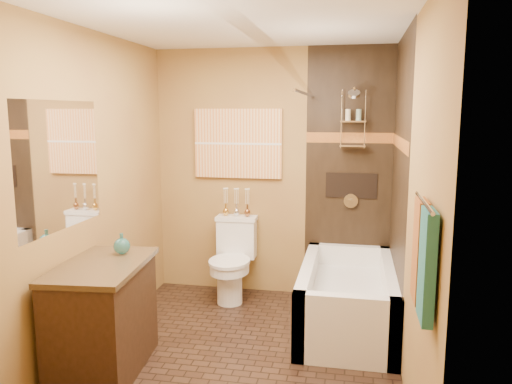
% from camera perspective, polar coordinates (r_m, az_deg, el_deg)
% --- Properties ---
extents(floor, '(3.00, 3.00, 0.00)m').
position_cam_1_polar(floor, '(4.03, -1.96, -18.51)').
color(floor, black).
rests_on(floor, ground).
extents(wall_left, '(0.02, 3.00, 2.50)m').
position_cam_1_polar(wall_left, '(4.07, -18.77, -0.12)').
color(wall_left, olive).
rests_on(wall_left, floor).
extents(wall_right, '(0.02, 3.00, 2.50)m').
position_cam_1_polar(wall_right, '(3.55, 17.15, -1.34)').
color(wall_right, olive).
rests_on(wall_right, floor).
extents(wall_back, '(2.40, 0.02, 2.50)m').
position_cam_1_polar(wall_back, '(5.08, 1.80, 2.14)').
color(wall_back, olive).
rests_on(wall_back, floor).
extents(wall_front, '(2.40, 0.02, 2.50)m').
position_cam_1_polar(wall_front, '(2.23, -10.99, -7.27)').
color(wall_front, olive).
rests_on(wall_front, floor).
extents(ceiling, '(3.00, 3.00, 0.00)m').
position_cam_1_polar(ceiling, '(3.62, -2.19, 19.14)').
color(ceiling, silver).
rests_on(ceiling, wall_back).
extents(alcove_tile_back, '(0.85, 0.01, 2.50)m').
position_cam_1_polar(alcove_tile_back, '(5.00, 10.58, 1.88)').
color(alcove_tile_back, black).
rests_on(alcove_tile_back, wall_back).
extents(alcove_tile_right, '(0.01, 1.50, 2.50)m').
position_cam_1_polar(alcove_tile_right, '(4.29, 15.99, 0.47)').
color(alcove_tile_right, black).
rests_on(alcove_tile_right, wall_right).
extents(mosaic_band_back, '(0.85, 0.01, 0.10)m').
position_cam_1_polar(mosaic_band_back, '(4.96, 10.71, 6.11)').
color(mosaic_band_back, brown).
rests_on(mosaic_band_back, alcove_tile_back).
extents(mosaic_band_right, '(0.01, 1.50, 0.10)m').
position_cam_1_polar(mosaic_band_right, '(4.25, 16.07, 5.41)').
color(mosaic_band_right, brown).
rests_on(mosaic_band_right, alcove_tile_right).
extents(alcove_niche, '(0.50, 0.01, 0.25)m').
position_cam_1_polar(alcove_niche, '(5.01, 10.83, 0.73)').
color(alcove_niche, black).
rests_on(alcove_niche, alcove_tile_back).
extents(shower_fixtures, '(0.24, 0.33, 1.16)m').
position_cam_1_polar(shower_fixtures, '(4.86, 11.01, 6.58)').
color(shower_fixtures, silver).
rests_on(shower_fixtures, floor).
extents(curtain_rod, '(0.03, 1.55, 0.03)m').
position_cam_1_polar(curtain_rod, '(4.25, 5.61, 11.13)').
color(curtain_rod, silver).
rests_on(curtain_rod, wall_back).
extents(towel_bar, '(0.02, 0.55, 0.02)m').
position_cam_1_polar(towel_bar, '(2.48, 18.67, -1.13)').
color(towel_bar, silver).
rests_on(towel_bar, wall_right).
extents(towel_teal, '(0.05, 0.22, 0.52)m').
position_cam_1_polar(towel_teal, '(2.42, 18.96, -7.99)').
color(towel_teal, '#1E6564').
rests_on(towel_teal, towel_bar).
extents(towel_rust, '(0.05, 0.22, 0.52)m').
position_cam_1_polar(towel_rust, '(2.67, 18.23, -6.36)').
color(towel_rust, '#93551A').
rests_on(towel_rust, towel_bar).
extents(sunset_painting, '(0.90, 0.04, 0.70)m').
position_cam_1_polar(sunset_painting, '(5.09, -2.07, 5.55)').
color(sunset_painting, orange).
rests_on(sunset_painting, wall_back).
extents(vanity_mirror, '(0.01, 1.00, 0.90)m').
position_cam_1_polar(vanity_mirror, '(3.73, -21.44, 2.81)').
color(vanity_mirror, white).
rests_on(vanity_mirror, wall_left).
extents(bathtub, '(0.80, 1.50, 0.55)m').
position_cam_1_polar(bathtub, '(4.54, 10.39, -12.33)').
color(bathtub, white).
rests_on(bathtub, floor).
extents(toilet, '(0.42, 0.61, 0.81)m').
position_cam_1_polar(toilet, '(5.04, -2.69, -7.68)').
color(toilet, white).
rests_on(toilet, floor).
extents(vanity, '(0.65, 0.97, 0.81)m').
position_cam_1_polar(vanity, '(3.87, -17.08, -13.50)').
color(vanity, black).
rests_on(vanity, floor).
extents(teal_bottle, '(0.14, 0.14, 0.20)m').
position_cam_1_polar(teal_bottle, '(3.90, -15.10, -5.74)').
color(teal_bottle, '#236966').
rests_on(teal_bottle, vanity).
extents(bud_vases, '(0.29, 0.06, 0.28)m').
position_cam_1_polar(bud_vases, '(5.08, -2.25, -1.08)').
color(bud_vases, gold).
rests_on(bud_vases, toilet).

